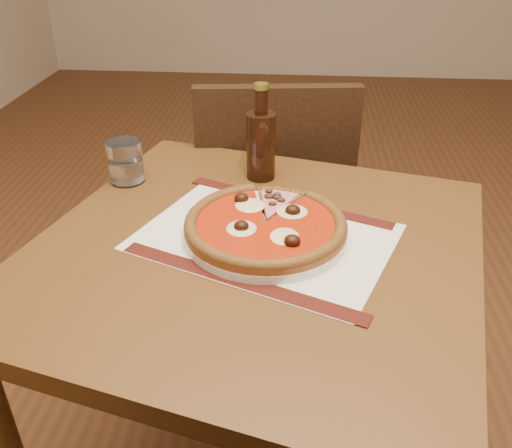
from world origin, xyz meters
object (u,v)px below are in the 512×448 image
(table, at_px, (255,287))
(bottle, at_px, (261,143))
(plate, at_px, (265,232))
(chair_far, at_px, (273,203))
(pizza, at_px, (266,223))
(water_glass, at_px, (125,162))

(table, bearing_deg, bottle, 92.17)
(table, height_order, bottle, bottle)
(plate, bearing_deg, chair_far, 91.35)
(chair_far, bearing_deg, plate, 84.86)
(pizza, bearing_deg, table, -128.15)
(bottle, bearing_deg, chair_far, 87.21)
(chair_far, relative_size, bottle, 4.15)
(chair_far, height_order, pizza, chair_far)
(chair_far, bearing_deg, water_glass, 41.65)
(water_glass, bearing_deg, plate, -33.24)
(table, xyz_separation_m, plate, (0.02, 0.02, 0.11))
(table, relative_size, chair_far, 1.08)
(table, xyz_separation_m, bottle, (-0.01, 0.28, 0.19))
(table, relative_size, plate, 3.19)
(bottle, bearing_deg, pizza, -83.78)
(pizza, bearing_deg, bottle, 96.22)
(table, distance_m, pizza, 0.14)
(pizza, distance_m, bottle, 0.27)
(table, bearing_deg, water_glass, 142.61)
(chair_far, distance_m, bottle, 0.44)
(chair_far, relative_size, water_glass, 9.57)
(water_glass, bearing_deg, bottle, 8.42)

